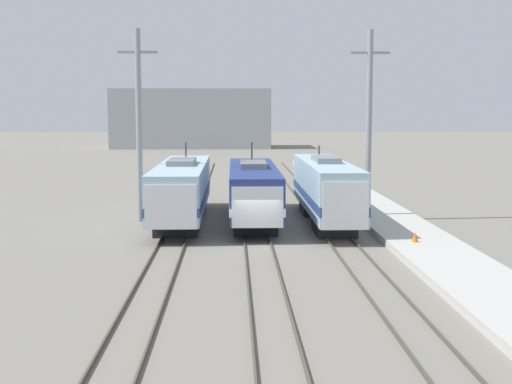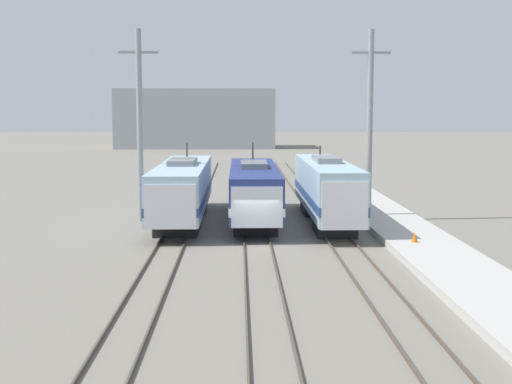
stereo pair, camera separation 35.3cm
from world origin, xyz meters
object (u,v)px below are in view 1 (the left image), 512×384
Objects in this scene: locomotive_far_left at (182,190)px; locomotive_far_right at (326,190)px; traffic_cone at (415,237)px; locomotive_center at (253,191)px; catenary_tower_left at (139,124)px; catenary_tower_right at (369,124)px.

locomotive_far_left reaches higher than locomotive_far_right.
traffic_cone is at bearing -36.01° from locomotive_far_left.
catenary_tower_left reaches higher than locomotive_center.
catenary_tower_left and catenary_tower_right have the same top height.
catenary_tower_left is 1.00× the size of catenary_tower_right.
locomotive_far_right is 5.42m from catenary_tower_right.
locomotive_center is at bearing -1.63° from locomotive_far_left.
traffic_cone is at bearing -66.81° from locomotive_far_right.
locomotive_far_left is 1.06× the size of locomotive_far_right.
locomotive_center is at bearing 169.77° from locomotive_far_right.
catenary_tower_right is 23.88× the size of traffic_cone.
traffic_cone is (15.81, -10.11, -5.80)m from catenary_tower_left.
locomotive_center is 32.09× the size of traffic_cone.
catenary_tower_right is (15.16, 0.00, 0.00)m from catenary_tower_left.
locomotive_far_left is at bearing -176.97° from catenary_tower_right.
locomotive_center is at bearing -174.14° from catenary_tower_right.
locomotive_far_right is 1.34× the size of catenary_tower_right.
locomotive_far_right is at bearing -151.31° from catenary_tower_right.
catenary_tower_right is at bearing 0.00° from catenary_tower_left.
locomotive_center is 8.88m from catenary_tower_right.
catenary_tower_right reaches higher than locomotive_center.
catenary_tower_left is 15.16m from catenary_tower_right.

